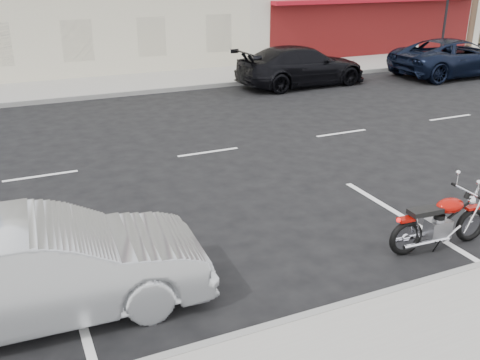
{
  "coord_description": "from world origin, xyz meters",
  "views": [
    {
      "loc": [
        -6.48,
        -11.93,
        4.38
      ],
      "look_at": [
        -2.85,
        -3.84,
        0.8
      ],
      "focal_mm": 40.0,
      "sensor_mm": 36.0,
      "label": 1
    }
  ],
  "objects_px": {
    "motorcycle": "(473,217)",
    "sedan_silver": "(43,269)",
    "fire_hydrant": "(416,51)",
    "car_far": "(301,66)",
    "traffic_light": "(448,6)",
    "suv_far": "(455,57)"
  },
  "relations": [
    {
      "from": "traffic_light",
      "to": "car_far",
      "type": "relative_size",
      "value": 0.73
    },
    {
      "from": "sedan_silver",
      "to": "fire_hydrant",
      "type": "bearing_deg",
      "value": -50.05
    },
    {
      "from": "traffic_light",
      "to": "sedan_silver",
      "type": "height_order",
      "value": "traffic_light"
    },
    {
      "from": "sedan_silver",
      "to": "suv_far",
      "type": "bearing_deg",
      "value": -56.17
    },
    {
      "from": "fire_hydrant",
      "to": "sedan_silver",
      "type": "distance_m",
      "value": 23.03
    },
    {
      "from": "traffic_light",
      "to": "sedan_silver",
      "type": "relative_size",
      "value": 0.88
    },
    {
      "from": "traffic_light",
      "to": "motorcycle",
      "type": "xyz_separation_m",
      "value": [
        -13.08,
        -14.49,
        -2.11
      ]
    },
    {
      "from": "fire_hydrant",
      "to": "suv_far",
      "type": "relative_size",
      "value": 0.13
    },
    {
      "from": "motorcycle",
      "to": "sedan_silver",
      "type": "bearing_deg",
      "value": 177.0
    },
    {
      "from": "fire_hydrant",
      "to": "sedan_silver",
      "type": "relative_size",
      "value": 0.17
    },
    {
      "from": "sedan_silver",
      "to": "car_far",
      "type": "relative_size",
      "value": 0.83
    },
    {
      "from": "traffic_light",
      "to": "motorcycle",
      "type": "distance_m",
      "value": 19.64
    },
    {
      "from": "fire_hydrant",
      "to": "motorcycle",
      "type": "distance_m",
      "value": 18.68
    },
    {
      "from": "fire_hydrant",
      "to": "car_far",
      "type": "relative_size",
      "value": 0.14
    },
    {
      "from": "motorcycle",
      "to": "suv_far",
      "type": "distance_m",
      "value": 15.44
    },
    {
      "from": "fire_hydrant",
      "to": "suv_far",
      "type": "bearing_deg",
      "value": -105.75
    },
    {
      "from": "traffic_light",
      "to": "car_far",
      "type": "height_order",
      "value": "traffic_light"
    },
    {
      "from": "motorcycle",
      "to": "sedan_silver",
      "type": "xyz_separation_m",
      "value": [
        -6.77,
        0.76,
        0.27
      ]
    },
    {
      "from": "suv_far",
      "to": "car_far",
      "type": "distance_m",
      "value": 6.92
    },
    {
      "from": "fire_hydrant",
      "to": "motorcycle",
      "type": "height_order",
      "value": "motorcycle"
    },
    {
      "from": "traffic_light",
      "to": "sedan_silver",
      "type": "bearing_deg",
      "value": -145.32
    },
    {
      "from": "fire_hydrant",
      "to": "motorcycle",
      "type": "bearing_deg",
      "value": -128.32
    }
  ]
}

